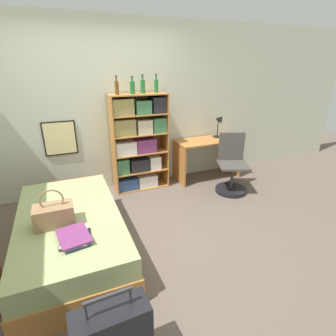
{
  "coord_description": "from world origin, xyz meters",
  "views": [
    {
      "loc": [
        -0.61,
        -2.58,
        1.94
      ],
      "look_at": [
        0.54,
        0.19,
        0.75
      ],
      "focal_mm": 28.0,
      "sensor_mm": 36.0,
      "label": 1
    }
  ],
  "objects_px": {
    "bed": "(71,233)",
    "desk_chair": "(231,174)",
    "bottle_brown": "(132,87)",
    "desk": "(208,151)",
    "book_stack_on_bed": "(74,237)",
    "bottle_green": "(117,87)",
    "bottle_blue": "(156,86)",
    "desk_lamp": "(220,122)",
    "bookcase": "(138,142)",
    "bottle_clear": "(143,86)",
    "handbag": "(54,215)"
  },
  "relations": [
    {
      "from": "bed",
      "to": "handbag",
      "type": "relative_size",
      "value": 5.0
    },
    {
      "from": "bed",
      "to": "bottle_clear",
      "type": "xyz_separation_m",
      "value": [
        1.27,
        1.31,
        1.4
      ]
    },
    {
      "from": "bed",
      "to": "desk_lamp",
      "type": "relative_size",
      "value": 4.56
    },
    {
      "from": "desk_lamp",
      "to": "book_stack_on_bed",
      "type": "bearing_deg",
      "value": -145.79
    },
    {
      "from": "bottle_brown",
      "to": "desk",
      "type": "distance_m",
      "value": 1.73
    },
    {
      "from": "desk",
      "to": "bookcase",
      "type": "bearing_deg",
      "value": 176.45
    },
    {
      "from": "bottle_blue",
      "to": "desk_chair",
      "type": "distance_m",
      "value": 1.82
    },
    {
      "from": "book_stack_on_bed",
      "to": "desk",
      "type": "relative_size",
      "value": 0.33
    },
    {
      "from": "bottle_brown",
      "to": "desk",
      "type": "relative_size",
      "value": 0.22
    },
    {
      "from": "handbag",
      "to": "book_stack_on_bed",
      "type": "bearing_deg",
      "value": -64.95
    },
    {
      "from": "bookcase",
      "to": "bed",
      "type": "bearing_deg",
      "value": -131.62
    },
    {
      "from": "book_stack_on_bed",
      "to": "desk",
      "type": "distance_m",
      "value": 2.93
    },
    {
      "from": "bottle_brown",
      "to": "desk_chair",
      "type": "height_order",
      "value": "bottle_brown"
    },
    {
      "from": "bottle_clear",
      "to": "desk_chair",
      "type": "relative_size",
      "value": 0.29
    },
    {
      "from": "bookcase",
      "to": "desk",
      "type": "height_order",
      "value": "bookcase"
    },
    {
      "from": "bed",
      "to": "bookcase",
      "type": "bearing_deg",
      "value": 48.38
    },
    {
      "from": "bottle_green",
      "to": "book_stack_on_bed",
      "type": "bearing_deg",
      "value": -115.78
    },
    {
      "from": "bed",
      "to": "desk_chair",
      "type": "height_order",
      "value": "desk_chair"
    },
    {
      "from": "bottle_blue",
      "to": "desk_chair",
      "type": "bearing_deg",
      "value": -35.25
    },
    {
      "from": "bottle_clear",
      "to": "bottle_green",
      "type": "bearing_deg",
      "value": -171.72
    },
    {
      "from": "handbag",
      "to": "desk",
      "type": "relative_size",
      "value": 0.33
    },
    {
      "from": "bottle_brown",
      "to": "desk_lamp",
      "type": "relative_size",
      "value": 0.61
    },
    {
      "from": "book_stack_on_bed",
      "to": "desk_chair",
      "type": "xyz_separation_m",
      "value": [
        2.47,
        1.09,
        -0.21
      ]
    },
    {
      "from": "book_stack_on_bed",
      "to": "bottle_blue",
      "type": "xyz_separation_m",
      "value": [
        1.46,
        1.8,
        1.13
      ]
    },
    {
      "from": "handbag",
      "to": "desk_chair",
      "type": "xyz_separation_m",
      "value": [
        2.62,
        0.77,
        -0.29
      ]
    },
    {
      "from": "bottle_brown",
      "to": "bookcase",
      "type": "bearing_deg",
      "value": 33.14
    },
    {
      "from": "desk",
      "to": "desk_chair",
      "type": "bearing_deg",
      "value": -82.34
    },
    {
      "from": "desk_chair",
      "to": "bottle_blue",
      "type": "bearing_deg",
      "value": 144.75
    },
    {
      "from": "bottle_brown",
      "to": "desk",
      "type": "xyz_separation_m",
      "value": [
        1.31,
        -0.04,
        -1.13
      ]
    },
    {
      "from": "bookcase",
      "to": "bottle_green",
      "type": "height_order",
      "value": "bottle_green"
    },
    {
      "from": "desk",
      "to": "desk_chair",
      "type": "height_order",
      "value": "desk_chair"
    },
    {
      "from": "bottle_clear",
      "to": "desk_lamp",
      "type": "height_order",
      "value": "bottle_clear"
    },
    {
      "from": "desk",
      "to": "bottle_clear",
      "type": "bearing_deg",
      "value": 175.44
    },
    {
      "from": "bookcase",
      "to": "bottle_brown",
      "type": "distance_m",
      "value": 0.85
    },
    {
      "from": "bookcase",
      "to": "bottle_clear",
      "type": "distance_m",
      "value": 0.86
    },
    {
      "from": "bookcase",
      "to": "bottle_brown",
      "type": "xyz_separation_m",
      "value": [
        -0.06,
        -0.04,
        0.85
      ]
    },
    {
      "from": "bottle_brown",
      "to": "bottle_clear",
      "type": "relative_size",
      "value": 0.95
    },
    {
      "from": "bottle_brown",
      "to": "bottle_clear",
      "type": "xyz_separation_m",
      "value": [
        0.17,
        0.05,
        0.01
      ]
    },
    {
      "from": "bed",
      "to": "bottle_clear",
      "type": "relative_size",
      "value": 7.09
    },
    {
      "from": "bed",
      "to": "desk_chair",
      "type": "distance_m",
      "value": 2.57
    },
    {
      "from": "bottle_brown",
      "to": "bottle_blue",
      "type": "bearing_deg",
      "value": 7.46
    },
    {
      "from": "handbag",
      "to": "bottle_blue",
      "type": "relative_size",
      "value": 1.4
    },
    {
      "from": "bed",
      "to": "desk_chair",
      "type": "bearing_deg",
      "value": 13.57
    },
    {
      "from": "book_stack_on_bed",
      "to": "desk_chair",
      "type": "bearing_deg",
      "value": 23.82
    },
    {
      "from": "bottle_green",
      "to": "desk_lamp",
      "type": "height_order",
      "value": "bottle_green"
    },
    {
      "from": "bed",
      "to": "handbag",
      "type": "height_order",
      "value": "handbag"
    },
    {
      "from": "bottle_clear",
      "to": "desk_lamp",
      "type": "relative_size",
      "value": 0.64
    },
    {
      "from": "book_stack_on_bed",
      "to": "bottle_green",
      "type": "bearing_deg",
      "value": 64.22
    },
    {
      "from": "bottle_blue",
      "to": "desk",
      "type": "relative_size",
      "value": 0.23
    },
    {
      "from": "bed",
      "to": "bottle_green",
      "type": "relative_size",
      "value": 7.26
    }
  ]
}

